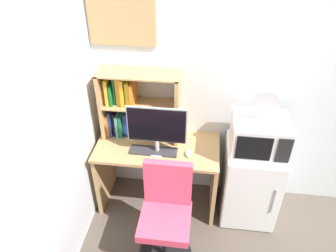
# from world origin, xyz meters

# --- Properties ---
(wall_back) EXTENTS (6.40, 0.04, 2.60)m
(wall_back) POSITION_xyz_m (0.40, 0.02, 1.30)
(wall_back) COLOR silver
(wall_back) RESTS_ON ground_plane
(desk) EXTENTS (1.12, 0.56, 0.72)m
(desk) POSITION_xyz_m (-0.99, -0.28, 0.50)
(desk) COLOR tan
(desk) RESTS_ON ground_plane
(hutch_bookshelf) EXTENTS (0.70, 0.26, 0.65)m
(hutch_bookshelf) POSITION_xyz_m (-1.26, -0.12, 1.04)
(hutch_bookshelf) COLOR tan
(hutch_bookshelf) RESTS_ON desk
(monitor) EXTENTS (0.51, 0.17, 0.46)m
(monitor) POSITION_xyz_m (-0.98, -0.36, 0.99)
(monitor) COLOR #B7B7BC
(monitor) RESTS_ON desk
(keyboard) EXTENTS (0.42, 0.12, 0.02)m
(keyboard) POSITION_xyz_m (-1.01, -0.37, 0.73)
(keyboard) COLOR #333338
(keyboard) RESTS_ON desk
(computer_mouse) EXTENTS (0.06, 0.10, 0.03)m
(computer_mouse) POSITION_xyz_m (-0.70, -0.37, 0.74)
(computer_mouse) COLOR silver
(computer_mouse) RESTS_ON desk
(mini_fridge) EXTENTS (0.50, 0.51, 0.80)m
(mini_fridge) POSITION_xyz_m (-0.12, -0.30, 0.40)
(mini_fridge) COLOR white
(mini_fridge) RESTS_ON ground_plane
(microwave) EXTENTS (0.46, 0.39, 0.29)m
(microwave) POSITION_xyz_m (-0.12, -0.30, 0.95)
(microwave) COLOR silver
(microwave) RESTS_ON mini_fridge
(desk_fan) EXTENTS (0.19, 0.11, 0.28)m
(desk_fan) POSITION_xyz_m (-0.12, -0.30, 1.25)
(desk_fan) COLOR silver
(desk_fan) RESTS_ON microwave
(desk_chair) EXTENTS (0.46, 0.46, 0.93)m
(desk_chair) POSITION_xyz_m (-0.84, -0.85, 0.42)
(desk_chair) COLOR black
(desk_chair) RESTS_ON ground_plane
(wall_corkboard) EXTENTS (0.55, 0.02, 0.47)m
(wall_corkboard) POSITION_xyz_m (-1.30, -0.01, 1.80)
(wall_corkboard) COLOR tan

